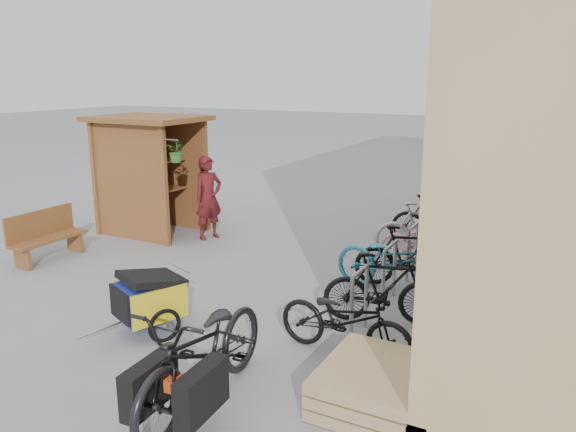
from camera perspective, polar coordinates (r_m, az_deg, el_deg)
The scene contains 17 objects.
ground at distance 8.33m, azimuth -7.97°, elevation -8.53°, with size 80.00×80.00×0.00m, color gray.
kiosk at distance 11.80m, azimuth -14.22°, elevation 5.72°, with size 2.49×1.65×2.40m.
bike_rack at distance 9.28m, azimuth 12.53°, elevation -2.96°, with size 0.05×5.35×0.86m.
pallet_stack at distance 5.86m, azimuth 8.75°, elevation -16.64°, with size 1.00×1.20×0.40m.
bench at distance 10.80m, azimuth -23.41°, elevation -1.77°, with size 0.43×1.40×0.88m.
shopping_carts at distance 12.76m, azimuth 20.21°, elevation 1.56°, with size 0.58×1.95×1.04m.
child_trailer at distance 7.40m, azimuth -13.92°, elevation -8.02°, with size 0.93×1.40×0.82m.
cargo_bike at distance 5.67m, azimuth -8.56°, elevation -13.66°, with size 0.88×2.21×1.14m.
person_kiosk at distance 11.23m, azimuth -8.08°, elevation 1.85°, with size 0.61×0.40×1.66m, color maroon.
bike_0 at distance 6.62m, azimuth 5.82°, elevation -10.47°, with size 0.59×1.70×0.89m, color black.
bike_1 at distance 7.49m, azimuth 9.76°, elevation -7.29°, with size 0.45×1.60×0.96m, color black.
bike_2 at distance 8.51m, azimuth 10.82°, elevation -4.57°, with size 0.66×1.90×1.00m, color teal.
bike_3 at distance 8.83m, azimuth 12.06°, elevation -4.04°, with size 0.46×1.62×0.97m, color black.
bike_4 at distance 9.82m, azimuth 14.01°, elevation -2.67°, with size 0.56×1.61×0.85m, color #B87785.
bike_5 at distance 10.18m, azimuth 13.62°, elevation -1.51°, with size 0.49×1.72×1.03m, color beige.
bike_6 at distance 10.78m, azimuth 15.35°, elevation -1.39°, with size 0.53×1.53×0.80m, color silver.
bike_7 at distance 11.21m, azimuth 14.56°, elevation -0.32°, with size 0.45×1.60×0.96m, color black.
Camera 1 is at (4.57, -6.19, 3.19)m, focal length 35.00 mm.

